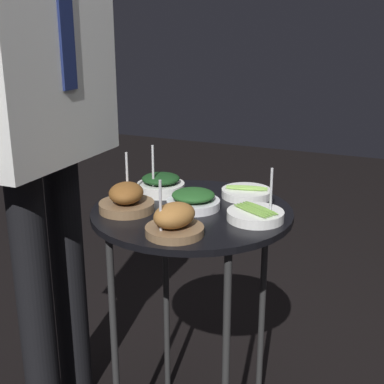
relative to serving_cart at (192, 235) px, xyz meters
The scene contains 8 objects.
serving_cart is the anchor object (origin of this frame).
bowl_spinach_mid_right 0.10m from the serving_cart, 24.69° to the right, with size 0.15×0.15×0.05m.
bowl_roast_near_rim 0.21m from the serving_cart, 117.68° to the left, with size 0.15×0.15×0.16m.
bowl_roast_back_left 0.22m from the serving_cart, 169.80° to the right, with size 0.15×0.15×0.15m.
bowl_spinach_back_right 0.20m from the serving_cart, 56.68° to the left, with size 0.14×0.14×0.16m.
bowl_asparagus_mid_left 0.21m from the serving_cart, 93.19° to the right, with size 0.15×0.15×0.14m.
bowl_asparagus_front_right 0.21m from the serving_cart, 33.07° to the right, with size 0.15×0.15×0.03m.
waiter_figure 0.64m from the serving_cart, 96.47° to the left, with size 0.66×0.25×1.78m.
Camera 1 is at (-1.28, -0.55, 1.28)m, focal length 50.00 mm.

